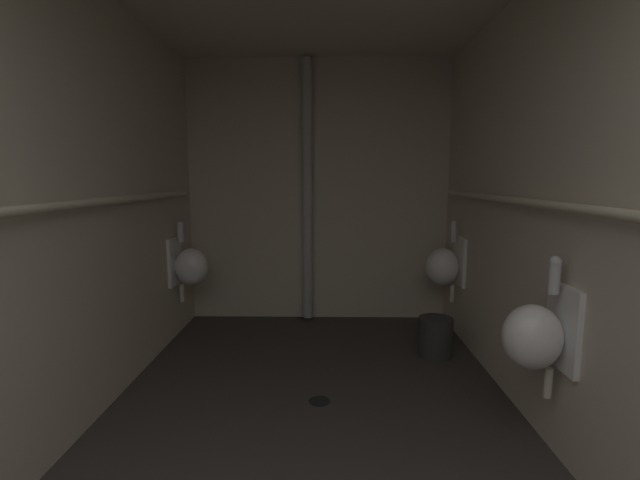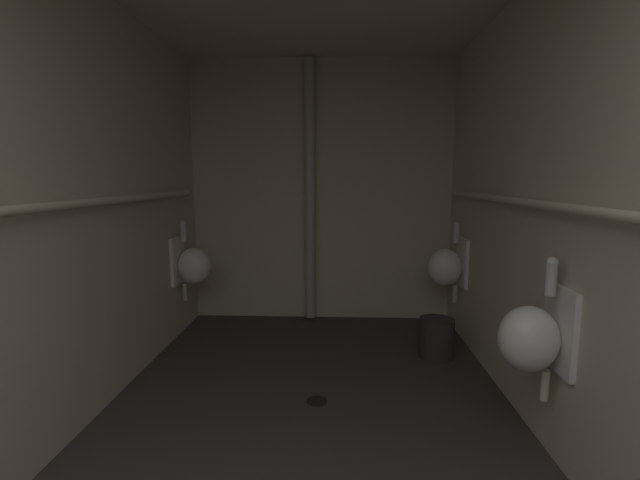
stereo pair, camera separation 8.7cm
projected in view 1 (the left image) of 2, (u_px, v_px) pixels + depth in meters
floor at (310, 456)px, 2.41m from camera, size 2.76×4.71×0.08m
wall_left at (44, 208)px, 2.24m from camera, size 0.06×4.71×2.64m
wall_right at (579, 209)px, 2.20m from camera, size 0.06×4.71×2.64m
wall_back at (318, 192)px, 4.52m from camera, size 2.76×0.06×2.64m
urinal_left_mid at (189, 265)px, 4.04m from camera, size 0.32×0.30×0.76m
urinal_right_mid at (537, 335)px, 2.27m from camera, size 0.32×0.30×0.76m
urinal_right_far at (445, 266)px, 4.03m from camera, size 0.32×0.30×0.76m
supply_pipe_left at (59, 207)px, 2.22m from camera, size 0.06×3.96×0.06m
supply_pipe_right at (559, 207)px, 2.21m from camera, size 0.06×3.95×0.06m
standpipe_back_wall at (307, 193)px, 4.41m from camera, size 0.10×0.10×2.59m
floor_drain at (319, 401)px, 2.92m from camera, size 0.14×0.14×0.01m
waste_bin at (435, 337)px, 3.66m from camera, size 0.29×0.29×0.32m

